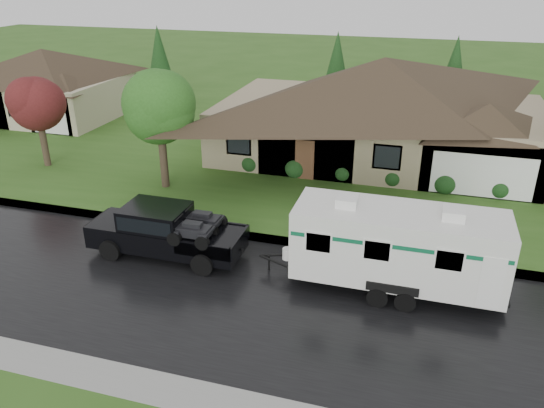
# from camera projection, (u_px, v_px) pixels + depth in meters

# --- Properties ---
(ground) EXTENTS (140.00, 140.00, 0.00)m
(ground) POSITION_uv_depth(u_px,v_px,m) (281.00, 272.00, 19.63)
(ground) COLOR #31591B
(ground) RESTS_ON ground
(road) EXTENTS (140.00, 8.00, 0.01)m
(road) POSITION_uv_depth(u_px,v_px,m) (265.00, 303.00, 17.88)
(road) COLOR black
(road) RESTS_ON ground
(curb) EXTENTS (140.00, 0.50, 0.15)m
(curb) POSITION_uv_depth(u_px,v_px,m) (296.00, 243.00, 21.56)
(curb) COLOR gray
(curb) RESTS_ON ground
(lawn) EXTENTS (140.00, 26.00, 0.15)m
(lawn) POSITION_uv_depth(u_px,v_px,m) (346.00, 147.00, 32.69)
(lawn) COLOR #31591B
(lawn) RESTS_ON ground
(house_main) EXTENTS (19.44, 10.80, 6.90)m
(house_main) POSITION_uv_depth(u_px,v_px,m) (387.00, 97.00, 29.63)
(house_main) COLOR gray
(house_main) RESTS_ON lawn
(house_far) EXTENTS (10.80, 8.64, 5.80)m
(house_far) POSITION_uv_depth(u_px,v_px,m) (47.00, 78.00, 37.82)
(house_far) COLOR #BFB28D
(house_far) RESTS_ON lawn
(tree_left_green) EXTENTS (3.38, 3.38, 5.60)m
(tree_left_green) POSITION_uv_depth(u_px,v_px,m) (159.00, 111.00, 25.22)
(tree_left_green) COLOR #382B1E
(tree_left_green) RESTS_ON lawn
(tree_red) EXTENTS (2.99, 2.99, 4.94)m
(tree_red) POSITION_uv_depth(u_px,v_px,m) (37.00, 105.00, 28.19)
(tree_red) COLOR #382B1E
(tree_red) RESTS_ON lawn
(shrub_row) EXTENTS (13.60, 1.00, 1.00)m
(shrub_row) POSITION_uv_depth(u_px,v_px,m) (368.00, 174.00, 26.97)
(shrub_row) COLOR #143814
(shrub_row) RESTS_ON lawn
(pickup_truck) EXTENTS (6.02, 2.29, 2.01)m
(pickup_truck) POSITION_uv_depth(u_px,v_px,m) (164.00, 229.00, 20.45)
(pickup_truck) COLOR black
(pickup_truck) RESTS_ON ground
(travel_trailer) EXTENTS (7.42, 2.61, 3.33)m
(travel_trailer) POSITION_uv_depth(u_px,v_px,m) (398.00, 245.00, 17.90)
(travel_trailer) COLOR white
(travel_trailer) RESTS_ON ground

